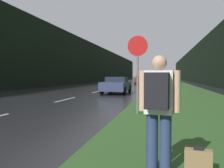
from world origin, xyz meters
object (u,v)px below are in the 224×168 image
at_px(car_passing_near, 117,85).
at_px(car_passing_far, 141,80).
at_px(hitchhiker_with_backpack, 159,106).
at_px(stop_sign, 138,65).
at_px(suitcase, 198,162).

xyz_separation_m(car_passing_near, car_passing_far, (-0.00, 22.58, 0.04)).
bearing_deg(hitchhiker_with_backpack, car_passing_near, 111.36).
xyz_separation_m(stop_sign, car_passing_far, (-2.75, 32.75, -1.10)).
height_order(car_passing_near, car_passing_far, car_passing_far).
height_order(hitchhiker_with_backpack, car_passing_near, hitchhiker_with_backpack).
height_order(suitcase, car_passing_far, car_passing_far).
xyz_separation_m(stop_sign, hitchhiker_with_backpack, (0.86, -5.31, -0.84)).
height_order(stop_sign, suitcase, stop_sign).
bearing_deg(car_passing_near, car_passing_far, -90.00).
relative_size(suitcase, car_passing_near, 0.09).
bearing_deg(stop_sign, car_passing_far, 94.80).
xyz_separation_m(hitchhiker_with_backpack, car_passing_far, (-3.60, 38.07, -0.27)).
distance_m(hitchhiker_with_backpack, suitcase, 0.99).
height_order(stop_sign, hitchhiker_with_backpack, stop_sign).
distance_m(stop_sign, suitcase, 5.68).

